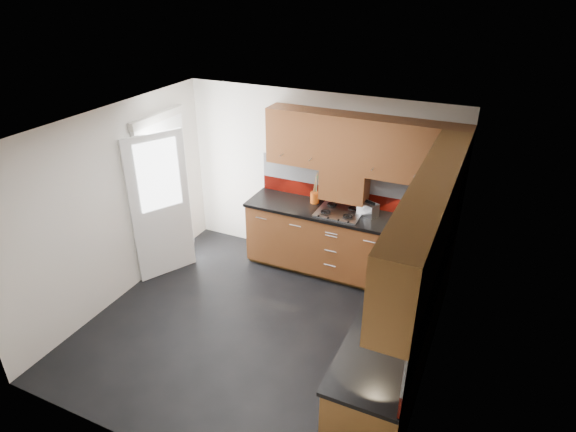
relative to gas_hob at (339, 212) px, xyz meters
The scene contains 14 objects.
room 1.63m from the gas_hob, 107.03° to the right, with size 4.00×3.80×2.64m.
base_cabinets 1.10m from the gas_hob, 50.67° to the right, with size 2.70×3.20×0.95m.
countertop 0.98m from the gas_hob, 51.77° to the right, with size 2.72×3.22×0.04m.
backsplash 1.02m from the gas_hob, 33.28° to the right, with size 2.70×3.20×0.54m.
upper_cabinets 1.36m from the gas_hob, 41.51° to the right, with size 2.50×3.20×0.72m.
extractor_hood 0.37m from the gas_hob, 90.00° to the left, with size 0.60×0.33×0.40m, color brown.
glass_cabinet 1.61m from the gas_hob, 17.76° to the right, with size 0.32×0.80×0.66m.
back_door 2.35m from the gas_hob, 162.10° to the right, with size 0.42×1.19×2.04m.
gas_hob is the anchor object (origin of this frame).
utensil_pot 0.44m from the gas_hob, 158.14° to the left, with size 0.12×0.12×0.43m.
toaster 0.37m from the gas_hob, 15.87° to the left, with size 0.29×0.24×0.18m.
food_processor 1.68m from the gas_hob, 43.75° to the right, with size 0.16×0.16×0.27m.
paper_towel 1.54m from the gas_hob, 33.64° to the right, with size 0.11×0.11×0.22m, color white.
orange_cloth 1.19m from the gas_hob, 19.12° to the right, with size 0.13×0.11×0.01m, color red.
Camera 1 is at (2.17, -3.86, 3.75)m, focal length 30.00 mm.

